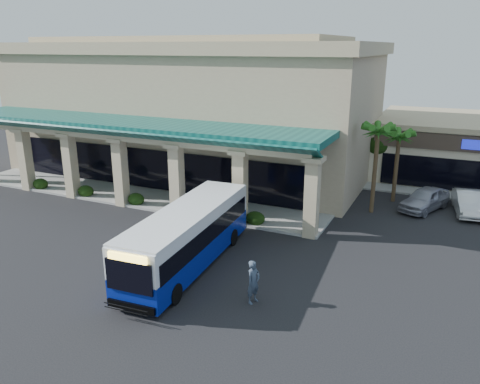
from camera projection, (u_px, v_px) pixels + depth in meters
The scene contains 10 objects.
ground at pixel (174, 252), 25.16m from camera, with size 110.00×110.00×0.00m, color black.
main_building at pixel (193, 106), 40.53m from camera, with size 30.80×14.80×11.35m, color tan, non-canonical shape.
arcade at pixel (129, 160), 33.40m from camera, with size 30.00×6.20×5.70m, color #0B4743, non-canonical shape.
palm_0 at pixel (375, 164), 30.31m from camera, with size 2.40×2.40×6.60m, color #235C18, non-canonical shape.
palm_1 at pixel (397, 162), 32.63m from camera, with size 2.40×2.40×5.80m, color #235C18, non-canonical shape.
broadleaf_tree at pixel (378, 152), 37.91m from camera, with size 2.60×2.60×4.81m, color black, non-canonical shape.
transit_bus at pixel (188, 238), 23.24m from camera, with size 2.50×10.74×3.00m, color #081C92, non-canonical shape.
pedestrian at pixel (253, 282), 19.98m from camera, with size 0.71×0.46×1.94m, color #374558.
car_silver at pixel (425, 199), 31.52m from camera, with size 1.80×4.48×1.53m, color #9799A8.
car_white at pixel (468, 203), 30.85m from camera, with size 1.56×4.46×1.47m, color silver.
Camera 1 is at (12.87, -19.44, 10.60)m, focal length 35.00 mm.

